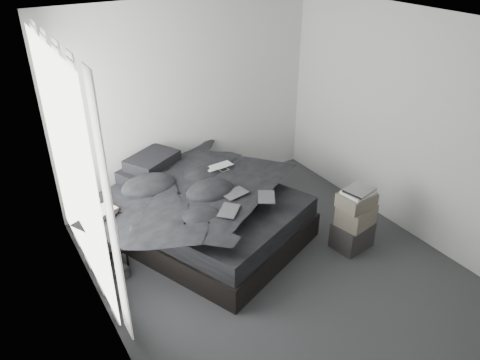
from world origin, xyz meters
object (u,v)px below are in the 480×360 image
bed (204,225)px  laptop (221,163)px  side_stand (105,239)px  box_lower (352,235)px

bed → laptop: bearing=7.5°
laptop → side_stand: bearing=-178.2°
bed → side_stand: 1.19m
bed → laptop: 0.78m
side_stand → box_lower: size_ratio=1.69×
laptop → side_stand: size_ratio=0.49×
bed → side_stand: side_stand is taller
bed → side_stand: bearing=155.7°
laptop → box_lower: 1.77m
bed → box_lower: size_ratio=5.22×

